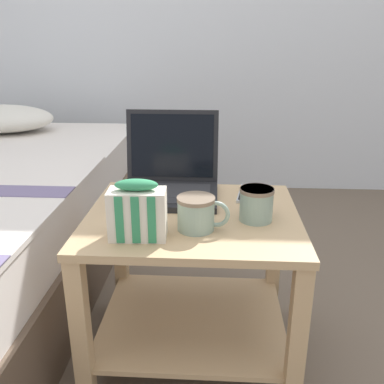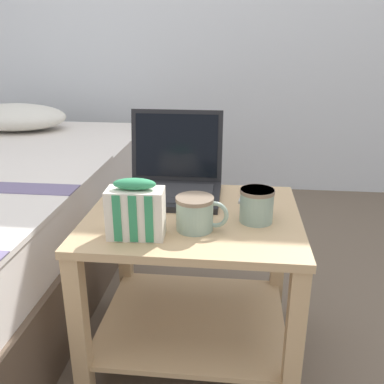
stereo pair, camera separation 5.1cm
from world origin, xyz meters
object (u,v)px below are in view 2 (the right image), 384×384
Objects in this scene: snack_bag at (136,211)px; mug_front_left at (196,212)px; laptop at (173,178)px; mug_front_right at (257,203)px; cell_phone at (253,195)px.

mug_front_left is at bearing 21.87° from snack_bag.
laptop is 0.32m from mug_front_right.
cell_phone is at bearing -0.20° from laptop.
snack_bag is 0.44m from cell_phone.
mug_front_right is (0.26, -0.19, 0.00)m from laptop.
snack_bag reaches higher than cell_phone.
cell_phone is at bearing 47.09° from snack_bag.
mug_front_right is 0.84× the size of snack_bag.
mug_front_right is (0.16, 0.07, 0.00)m from mug_front_left.
laptop is 0.28m from mug_front_left.
mug_front_left is 0.82× the size of cell_phone.
mug_front_right reaches higher than cell_phone.
cell_phone is (-0.00, 0.19, -0.05)m from mug_front_right.
laptop is 0.33m from snack_bag.
mug_front_left is (0.10, -0.26, -0.00)m from laptop.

